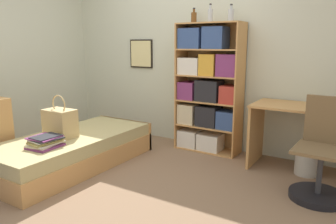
{
  "coord_description": "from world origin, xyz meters",
  "views": [
    {
      "loc": [
        2.25,
        -2.52,
        1.43
      ],
      "look_at": [
        0.55,
        0.2,
        0.75
      ],
      "focal_mm": 35.0,
      "sensor_mm": 36.0,
      "label": 1
    }
  ],
  "objects_px": {
    "book_stack_on_bed": "(46,142)",
    "bottle_clear": "(231,15)",
    "bed": "(74,150)",
    "bottle_brown": "(210,15)",
    "bottle_green": "(194,17)",
    "bookcase": "(207,89)",
    "desk": "(313,127)",
    "handbag": "(60,123)",
    "waste_bin": "(307,163)",
    "desk_chair": "(321,167)"
  },
  "relations": [
    {
      "from": "book_stack_on_bed",
      "to": "desk_chair",
      "type": "relative_size",
      "value": 0.4
    },
    {
      "from": "bookcase",
      "to": "bottle_clear",
      "type": "distance_m",
      "value": 0.97
    },
    {
      "from": "bed",
      "to": "handbag",
      "type": "xyz_separation_m",
      "value": [
        -0.05,
        -0.13,
        0.35
      ]
    },
    {
      "from": "bottle_brown",
      "to": "bottle_clear",
      "type": "bearing_deg",
      "value": 10.24
    },
    {
      "from": "bottle_green",
      "to": "bottle_brown",
      "type": "bearing_deg",
      "value": -14.28
    },
    {
      "from": "desk",
      "to": "waste_bin",
      "type": "relative_size",
      "value": 4.82
    },
    {
      "from": "desk_chair",
      "to": "waste_bin",
      "type": "relative_size",
      "value": 3.54
    },
    {
      "from": "book_stack_on_bed",
      "to": "bottle_brown",
      "type": "height_order",
      "value": "bottle_brown"
    },
    {
      "from": "handbag",
      "to": "bottle_green",
      "type": "bearing_deg",
      "value": 59.85
    },
    {
      "from": "handbag",
      "to": "bottle_brown",
      "type": "distance_m",
      "value": 2.24
    },
    {
      "from": "desk_chair",
      "to": "bed",
      "type": "bearing_deg",
      "value": -166.05
    },
    {
      "from": "bottle_green",
      "to": "handbag",
      "type": "bearing_deg",
      "value": -120.15
    },
    {
      "from": "book_stack_on_bed",
      "to": "bottle_brown",
      "type": "bearing_deg",
      "value": 61.2
    },
    {
      "from": "bed",
      "to": "waste_bin",
      "type": "distance_m",
      "value": 2.67
    },
    {
      "from": "bookcase",
      "to": "bottle_brown",
      "type": "bearing_deg",
      "value": -23.49
    },
    {
      "from": "bottle_green",
      "to": "desk_chair",
      "type": "bearing_deg",
      "value": -23.44
    },
    {
      "from": "bookcase",
      "to": "book_stack_on_bed",
      "type": "bearing_deg",
      "value": -118.11
    },
    {
      "from": "bookcase",
      "to": "handbag",
      "type": "bearing_deg",
      "value": -127.52
    },
    {
      "from": "handbag",
      "to": "desk_chair",
      "type": "xyz_separation_m",
      "value": [
        2.65,
        0.77,
        -0.24
      ]
    },
    {
      "from": "bookcase",
      "to": "desk",
      "type": "bearing_deg",
      "value": -5.27
    },
    {
      "from": "desk_chair",
      "to": "bottle_clear",
      "type": "bearing_deg",
      "value": 149.07
    },
    {
      "from": "book_stack_on_bed",
      "to": "bottle_green",
      "type": "bearing_deg",
      "value": 68.81
    },
    {
      "from": "handbag",
      "to": "bottle_brown",
      "type": "height_order",
      "value": "bottle_brown"
    },
    {
      "from": "book_stack_on_bed",
      "to": "bottle_clear",
      "type": "relative_size",
      "value": 1.79
    },
    {
      "from": "bed",
      "to": "book_stack_on_bed",
      "type": "bearing_deg",
      "value": -76.2
    },
    {
      "from": "bottle_green",
      "to": "waste_bin",
      "type": "distance_m",
      "value": 2.26
    },
    {
      "from": "waste_bin",
      "to": "bottle_green",
      "type": "bearing_deg",
      "value": 171.19
    },
    {
      "from": "bed",
      "to": "desk",
      "type": "xyz_separation_m",
      "value": [
        2.42,
        1.23,
        0.35
      ]
    },
    {
      "from": "bed",
      "to": "waste_bin",
      "type": "height_order",
      "value": "bed"
    },
    {
      "from": "bed",
      "to": "desk",
      "type": "relative_size",
      "value": 1.53
    },
    {
      "from": "book_stack_on_bed",
      "to": "bottle_clear",
      "type": "xyz_separation_m",
      "value": [
        1.25,
        1.85,
        1.34
      ]
    },
    {
      "from": "bed",
      "to": "handbag",
      "type": "relative_size",
      "value": 4.02
    },
    {
      "from": "bottle_green",
      "to": "bookcase",
      "type": "bearing_deg",
      "value": -13.37
    },
    {
      "from": "bottle_clear",
      "to": "bookcase",
      "type": "bearing_deg",
      "value": -172.58
    },
    {
      "from": "handbag",
      "to": "desk",
      "type": "bearing_deg",
      "value": 28.74
    },
    {
      "from": "bottle_green",
      "to": "bottle_brown",
      "type": "relative_size",
      "value": 0.86
    },
    {
      "from": "bottle_green",
      "to": "book_stack_on_bed",
      "type": "bearing_deg",
      "value": -111.19
    },
    {
      "from": "book_stack_on_bed",
      "to": "desk_chair",
      "type": "xyz_separation_m",
      "value": [
        2.48,
        1.11,
        -0.13
      ]
    },
    {
      "from": "bed",
      "to": "bottle_brown",
      "type": "height_order",
      "value": "bottle_brown"
    },
    {
      "from": "book_stack_on_bed",
      "to": "bottle_green",
      "type": "height_order",
      "value": "bottle_green"
    },
    {
      "from": "bed",
      "to": "bookcase",
      "type": "xyz_separation_m",
      "value": [
        1.08,
        1.35,
        0.65
      ]
    },
    {
      "from": "bottle_clear",
      "to": "book_stack_on_bed",
      "type": "bearing_deg",
      "value": -124.0
    },
    {
      "from": "waste_bin",
      "to": "bottle_clear",
      "type": "bearing_deg",
      "value": 168.01
    },
    {
      "from": "handbag",
      "to": "bottle_clear",
      "type": "xyz_separation_m",
      "value": [
        1.41,
        1.51,
        1.23
      ]
    },
    {
      "from": "handbag",
      "to": "desk",
      "type": "distance_m",
      "value": 2.82
    },
    {
      "from": "bottle_brown",
      "to": "bottle_clear",
      "type": "relative_size",
      "value": 1.07
    },
    {
      "from": "bookcase",
      "to": "desk",
      "type": "distance_m",
      "value": 1.37
    },
    {
      "from": "bottle_brown",
      "to": "bottle_clear",
      "type": "xyz_separation_m",
      "value": [
        0.26,
        0.05,
        -0.01
      ]
    },
    {
      "from": "bed",
      "to": "bottle_clear",
      "type": "bearing_deg",
      "value": 45.51
    },
    {
      "from": "handbag",
      "to": "bottle_brown",
      "type": "xyz_separation_m",
      "value": [
        1.16,
        1.47,
        1.23
      ]
    }
  ]
}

